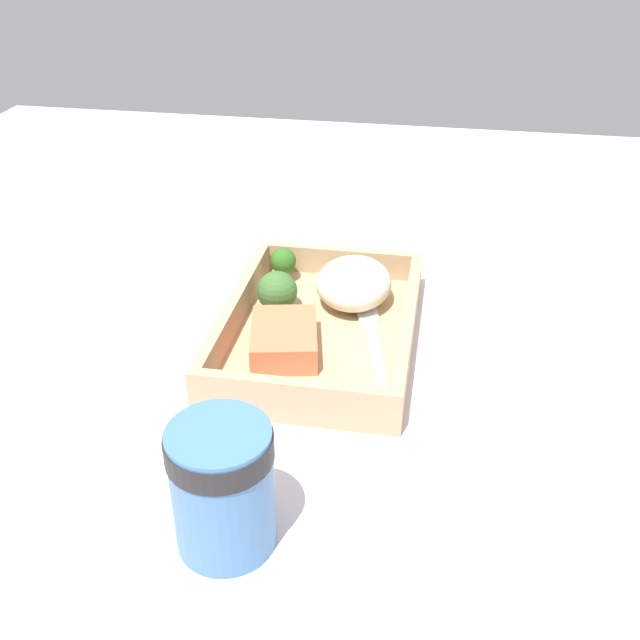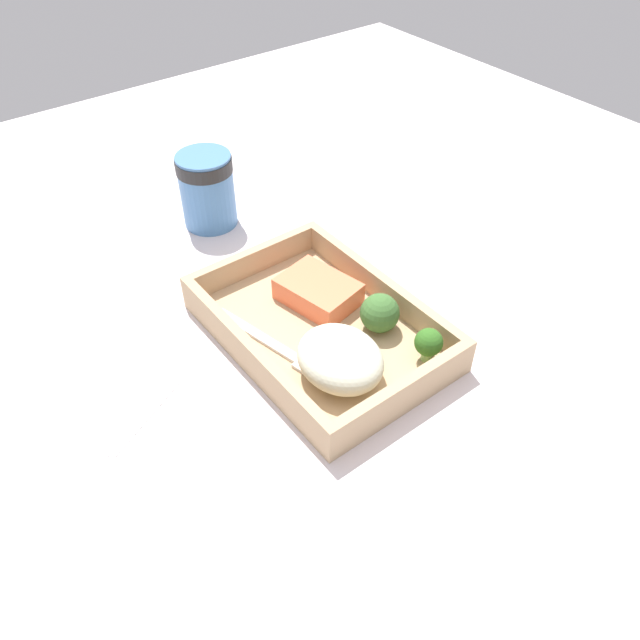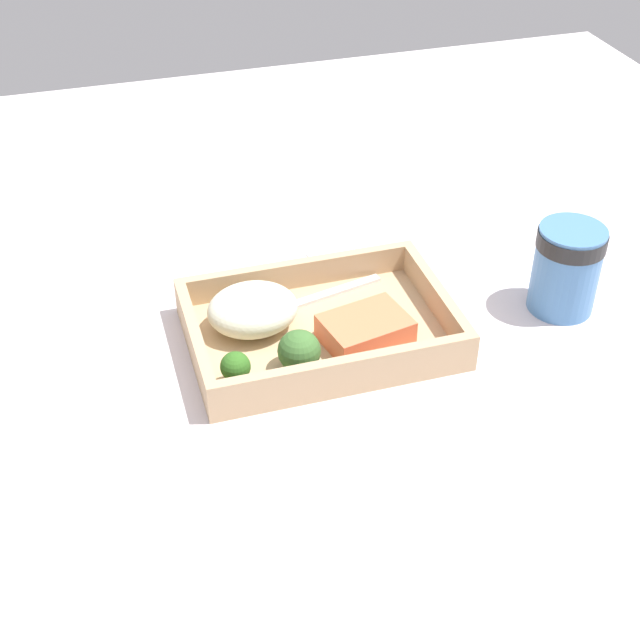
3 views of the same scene
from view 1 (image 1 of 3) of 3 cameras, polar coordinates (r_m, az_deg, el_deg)
The scene contains 10 objects.
ground_plane at distance 80.74cm, azimuth 0.00°, elevation -2.25°, with size 160.00×160.00×2.00cm, color silver.
takeout_tray at distance 79.87cm, azimuth 0.00°, elevation -1.29°, with size 28.62×19.70×1.20cm, color tan.
tray_rim at distance 78.68cm, azimuth 0.00°, elevation 0.10°, with size 28.62×19.70×3.31cm.
salmon_fillet at distance 75.81cm, azimuth -2.75°, elevation -1.47°, with size 9.03×6.57×2.86cm, color #F67148.
mashed_potatoes at distance 83.80cm, azimuth 2.59°, elevation 2.83°, with size 9.96×8.43×5.03cm, color silver.
broccoli_floret_1 at distance 82.65cm, azimuth -3.28°, elevation 2.18°, with size 4.51×4.51×4.58cm.
broccoli_floret_2 at distance 88.63cm, azimuth -2.83°, elevation 4.45°, with size 3.10×3.10×4.12cm.
fork at distance 78.16cm, azimuth 4.03°, elevation -1.46°, with size 15.77×5.11×0.44cm.
paper_cup at distance 55.24cm, azimuth -7.46°, elevation -12.13°, with size 7.71×7.71×10.47cm.
receipt_slip at distance 75.29cm, azimuth 16.07°, elevation -5.42°, with size 9.03×13.17×0.24cm, color white.
Camera 1 is at (-66.29, -11.77, 43.57)cm, focal length 42.00 mm.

